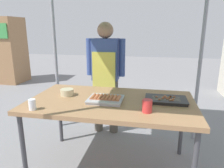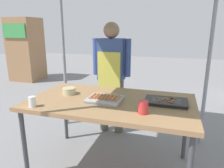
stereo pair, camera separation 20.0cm
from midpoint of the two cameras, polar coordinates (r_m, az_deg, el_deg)
name	(u,v)px [view 2 (the right image)]	position (r m, az deg, el deg)	size (l,w,h in m)	color
ground_plane	(111,166)	(2.38, 2.21, -21.74)	(18.00, 18.00, 0.00)	slate
stall_table	(111,105)	(2.04, 2.41, -5.88)	(1.60, 0.90, 0.75)	#9E724C
tray_grilled_sausages	(105,99)	(1.99, 0.89, -4.13)	(0.33, 0.28, 0.05)	#ADADB2
tray_meat_skewers	(166,102)	(2.03, 17.42, -4.68)	(0.39, 0.25, 0.04)	black
condiment_bowl	(69,91)	(2.22, -9.20, -1.94)	(0.14, 0.14, 0.07)	#BFB28C
drink_cup_near_edge	(143,107)	(1.73, 11.89, -6.33)	(0.08, 0.08, 0.11)	red
drink_cup_by_wok	(32,102)	(1.94, -18.37, -4.70)	(0.06, 0.06, 0.09)	white
vendor_woman	(111,70)	(2.77, 1.90, 3.76)	(0.52, 0.22, 1.51)	#595147
neighbor_stall_right	(26,49)	(6.31, -21.76, 8.83)	(0.77, 0.76, 1.71)	#9E724C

